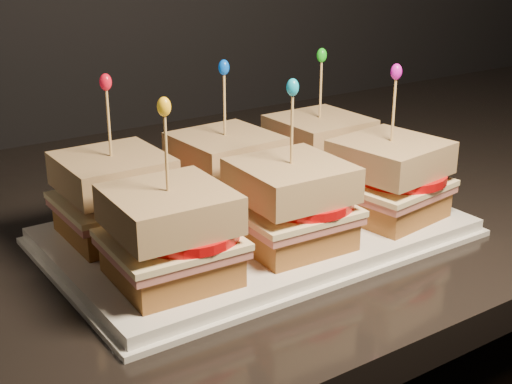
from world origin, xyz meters
TOP-DOWN VIEW (x-y plane):
  - granite_slab at (0.24, 1.64)m, footprint 2.34×0.75m
  - platter at (0.04, 1.51)m, footprint 0.42×0.26m
  - platter_rim at (0.04, 1.51)m, footprint 0.44×0.28m
  - sandwich_0_bread_bot at (-0.10, 1.57)m, footprint 0.10×0.10m
  - sandwich_0_ham at (-0.10, 1.57)m, footprint 0.11×0.11m
  - sandwich_0_cheese at (-0.10, 1.57)m, footprint 0.11×0.11m
  - sandwich_0_tomato at (-0.09, 1.56)m, footprint 0.10×0.10m
  - sandwich_0_bread_top at (-0.10, 1.57)m, footprint 0.10×0.10m
  - sandwich_0_pick at (-0.10, 1.57)m, footprint 0.00×0.00m
  - sandwich_0_frill at (-0.10, 1.57)m, footprint 0.01×0.01m
  - sandwich_1_bread_bot at (0.04, 1.57)m, footprint 0.10×0.10m
  - sandwich_1_ham at (0.04, 1.57)m, footprint 0.11×0.11m
  - sandwich_1_cheese at (0.04, 1.57)m, footprint 0.12×0.11m
  - sandwich_1_tomato at (0.05, 1.56)m, footprint 0.10×0.10m
  - sandwich_1_bread_top at (0.04, 1.57)m, footprint 0.11×0.11m
  - sandwich_1_pick at (0.04, 1.57)m, footprint 0.00×0.00m
  - sandwich_1_frill at (0.04, 1.57)m, footprint 0.01×0.01m
  - sandwich_2_bread_bot at (0.17, 1.57)m, footprint 0.10×0.10m
  - sandwich_2_ham at (0.17, 1.57)m, footprint 0.11×0.11m
  - sandwich_2_cheese at (0.17, 1.57)m, footprint 0.11×0.11m
  - sandwich_2_tomato at (0.18, 1.56)m, footprint 0.10×0.10m
  - sandwich_2_bread_top at (0.17, 1.57)m, footprint 0.10×0.10m
  - sandwich_2_pick at (0.17, 1.57)m, footprint 0.00×0.00m
  - sandwich_2_frill at (0.17, 1.57)m, footprint 0.01×0.01m
  - sandwich_3_bread_bot at (-0.10, 1.45)m, footprint 0.10×0.10m
  - sandwich_3_ham at (-0.10, 1.45)m, footprint 0.12×0.11m
  - sandwich_3_cheese at (-0.10, 1.45)m, footprint 0.12×0.11m
  - sandwich_3_tomato at (-0.09, 1.44)m, footprint 0.10×0.10m
  - sandwich_3_bread_top at (-0.10, 1.45)m, footprint 0.11×0.11m
  - sandwich_3_pick at (-0.10, 1.45)m, footprint 0.00×0.00m
  - sandwich_3_frill at (-0.10, 1.45)m, footprint 0.01×0.01m
  - sandwich_4_bread_bot at (0.04, 1.45)m, footprint 0.10×0.10m
  - sandwich_4_ham at (0.04, 1.45)m, footprint 0.11×0.11m
  - sandwich_4_cheese at (0.04, 1.45)m, footprint 0.12×0.11m
  - sandwich_4_tomato at (0.05, 1.44)m, footprint 0.10×0.10m
  - sandwich_4_bread_top at (0.04, 1.45)m, footprint 0.11×0.11m
  - sandwich_4_pick at (0.04, 1.45)m, footprint 0.00×0.00m
  - sandwich_4_frill at (0.04, 1.45)m, footprint 0.01×0.01m
  - sandwich_5_bread_bot at (0.17, 1.45)m, footprint 0.11×0.11m
  - sandwich_5_ham at (0.17, 1.45)m, footprint 0.12×0.12m
  - sandwich_5_cheese at (0.17, 1.45)m, footprint 0.13×0.12m
  - sandwich_5_tomato at (0.18, 1.44)m, footprint 0.10×0.10m
  - sandwich_5_bread_top at (0.17, 1.45)m, footprint 0.11×0.11m
  - sandwich_5_pick at (0.17, 1.45)m, footprint 0.00×0.00m
  - sandwich_5_frill at (0.17, 1.45)m, footprint 0.01×0.01m

SIDE VIEW (x-z plane):
  - granite_slab at x=0.24m, z-range 0.89..0.92m
  - platter_rim at x=0.04m, z-range 0.92..0.93m
  - platter at x=0.04m, z-range 0.92..0.94m
  - sandwich_0_bread_bot at x=-0.10m, z-range 0.94..0.97m
  - sandwich_1_bread_bot at x=0.04m, z-range 0.94..0.97m
  - sandwich_2_bread_bot at x=0.17m, z-range 0.94..0.97m
  - sandwich_3_bread_bot at x=-0.10m, z-range 0.94..0.97m
  - sandwich_4_bread_bot at x=0.04m, z-range 0.94..0.97m
  - sandwich_5_bread_bot at x=0.17m, z-range 0.94..0.97m
  - sandwich_0_ham at x=-0.10m, z-range 0.97..0.98m
  - sandwich_1_ham at x=0.04m, z-range 0.97..0.98m
  - sandwich_2_ham at x=0.17m, z-range 0.97..0.98m
  - sandwich_3_ham at x=-0.10m, z-range 0.97..0.98m
  - sandwich_4_ham at x=0.04m, z-range 0.97..0.98m
  - sandwich_5_ham at x=0.17m, z-range 0.97..0.98m
  - sandwich_0_cheese at x=-0.10m, z-range 0.98..0.98m
  - sandwich_1_cheese at x=0.04m, z-range 0.98..0.98m
  - sandwich_2_cheese at x=0.17m, z-range 0.98..0.98m
  - sandwich_3_cheese at x=-0.10m, z-range 0.98..0.98m
  - sandwich_4_cheese at x=0.04m, z-range 0.98..0.98m
  - sandwich_5_cheese at x=0.17m, z-range 0.98..0.98m
  - sandwich_0_tomato at x=-0.09m, z-range 0.98..0.99m
  - sandwich_1_tomato at x=0.05m, z-range 0.98..0.99m
  - sandwich_2_tomato at x=0.18m, z-range 0.98..0.99m
  - sandwich_3_tomato at x=-0.09m, z-range 0.98..0.99m
  - sandwich_4_tomato at x=0.05m, z-range 0.98..0.99m
  - sandwich_5_tomato at x=0.18m, z-range 0.98..0.99m
  - sandwich_0_bread_top at x=-0.10m, z-range 0.99..1.03m
  - sandwich_1_bread_top at x=0.04m, z-range 0.99..1.03m
  - sandwich_2_bread_top at x=0.17m, z-range 0.99..1.03m
  - sandwich_3_bread_top at x=-0.10m, z-range 0.99..1.03m
  - sandwich_4_bread_top at x=0.04m, z-range 0.99..1.03m
  - sandwich_5_bread_top at x=0.17m, z-range 0.99..1.03m
  - sandwich_0_pick at x=-0.10m, z-range 1.01..1.10m
  - sandwich_1_pick at x=0.04m, z-range 1.01..1.10m
  - sandwich_2_pick at x=0.17m, z-range 1.01..1.10m
  - sandwich_3_pick at x=-0.10m, z-range 1.01..1.10m
  - sandwich_4_pick at x=0.04m, z-range 1.01..1.10m
  - sandwich_5_pick at x=0.17m, z-range 1.01..1.10m
  - sandwich_0_frill at x=-0.10m, z-range 1.09..1.11m
  - sandwich_1_frill at x=0.04m, z-range 1.09..1.11m
  - sandwich_2_frill at x=0.17m, z-range 1.09..1.11m
  - sandwich_3_frill at x=-0.10m, z-range 1.09..1.11m
  - sandwich_4_frill at x=0.04m, z-range 1.09..1.11m
  - sandwich_5_frill at x=0.17m, z-range 1.09..1.11m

